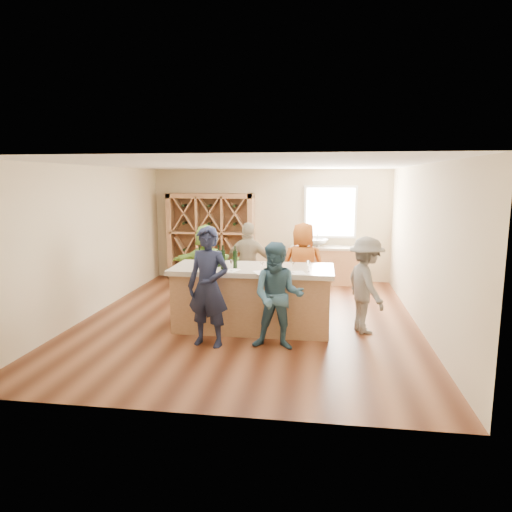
# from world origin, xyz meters

# --- Properties ---
(floor) EXTENTS (6.00, 7.00, 0.10)m
(floor) POSITION_xyz_m (0.00, 0.00, -0.05)
(floor) COLOR brown
(floor) RESTS_ON ground
(ceiling) EXTENTS (6.00, 7.00, 0.10)m
(ceiling) POSITION_xyz_m (0.00, 0.00, 2.85)
(ceiling) COLOR white
(ceiling) RESTS_ON ground
(wall_back) EXTENTS (6.00, 0.10, 2.80)m
(wall_back) POSITION_xyz_m (0.00, 3.55, 1.40)
(wall_back) COLOR beige
(wall_back) RESTS_ON ground
(wall_front) EXTENTS (6.00, 0.10, 2.80)m
(wall_front) POSITION_xyz_m (0.00, -3.55, 1.40)
(wall_front) COLOR beige
(wall_front) RESTS_ON ground
(wall_left) EXTENTS (0.10, 7.00, 2.80)m
(wall_left) POSITION_xyz_m (-3.05, 0.00, 1.40)
(wall_left) COLOR beige
(wall_left) RESTS_ON ground
(wall_right) EXTENTS (0.10, 7.00, 2.80)m
(wall_right) POSITION_xyz_m (3.05, 0.00, 1.40)
(wall_right) COLOR beige
(wall_right) RESTS_ON ground
(window_frame) EXTENTS (1.30, 0.06, 1.30)m
(window_frame) POSITION_xyz_m (1.50, 3.47, 1.75)
(window_frame) COLOR white
(window_frame) RESTS_ON wall_back
(window_pane) EXTENTS (1.18, 0.01, 1.18)m
(window_pane) POSITION_xyz_m (1.50, 3.44, 1.75)
(window_pane) COLOR white
(window_pane) RESTS_ON wall_back
(wine_rack) EXTENTS (2.20, 0.45, 2.20)m
(wine_rack) POSITION_xyz_m (-1.50, 3.27, 1.10)
(wine_rack) COLOR #A1724D
(wine_rack) RESTS_ON floor
(back_counter_base) EXTENTS (1.60, 0.58, 0.86)m
(back_counter_base) POSITION_xyz_m (1.40, 3.20, 0.43)
(back_counter_base) COLOR #A1724D
(back_counter_base) RESTS_ON floor
(back_counter_top) EXTENTS (1.70, 0.62, 0.06)m
(back_counter_top) POSITION_xyz_m (1.40, 3.20, 0.89)
(back_counter_top) COLOR #BCB09A
(back_counter_top) RESTS_ON back_counter_base
(sink) EXTENTS (0.54, 0.54, 0.19)m
(sink) POSITION_xyz_m (1.20, 3.20, 1.01)
(sink) COLOR silver
(sink) RESTS_ON back_counter_top
(faucet) EXTENTS (0.02, 0.02, 0.30)m
(faucet) POSITION_xyz_m (1.20, 3.38, 1.07)
(faucet) COLOR silver
(faucet) RESTS_ON back_counter_top
(tasting_counter_base) EXTENTS (2.60, 1.00, 1.00)m
(tasting_counter_base) POSITION_xyz_m (0.14, -0.51, 0.50)
(tasting_counter_base) COLOR #A1724D
(tasting_counter_base) RESTS_ON floor
(tasting_counter_top) EXTENTS (2.72, 1.12, 0.08)m
(tasting_counter_top) POSITION_xyz_m (0.14, -0.51, 1.04)
(tasting_counter_top) COLOR #BCB09A
(tasting_counter_top) RESTS_ON tasting_counter_base
(wine_bottle_a) EXTENTS (0.08, 0.08, 0.27)m
(wine_bottle_a) POSITION_xyz_m (-0.75, -0.61, 1.22)
(wine_bottle_a) COLOR black
(wine_bottle_a) RESTS_ON tasting_counter_top
(wine_bottle_b) EXTENTS (0.08, 0.08, 0.27)m
(wine_bottle_b) POSITION_xyz_m (-0.50, -0.80, 1.22)
(wine_bottle_b) COLOR black
(wine_bottle_b) RESTS_ON tasting_counter_top
(wine_bottle_c) EXTENTS (0.09, 0.09, 0.29)m
(wine_bottle_c) POSITION_xyz_m (-0.44, -0.56, 1.22)
(wine_bottle_c) COLOR black
(wine_bottle_c) RESTS_ON tasting_counter_top
(wine_bottle_d) EXTENTS (0.10, 0.10, 0.32)m
(wine_bottle_d) POSITION_xyz_m (-0.32, -0.75, 1.24)
(wine_bottle_d) COLOR black
(wine_bottle_d) RESTS_ON tasting_counter_top
(wine_bottle_e) EXTENTS (0.08, 0.08, 0.29)m
(wine_bottle_e) POSITION_xyz_m (-0.13, -0.65, 1.23)
(wine_bottle_e) COLOR black
(wine_bottle_e) RESTS_ON tasting_counter_top
(wine_glass_a) EXTENTS (0.07, 0.07, 0.18)m
(wine_glass_a) POSITION_xyz_m (-0.15, -0.92, 1.17)
(wine_glass_a) COLOR white
(wine_glass_a) RESTS_ON tasting_counter_top
(wine_glass_b) EXTENTS (0.07, 0.07, 0.16)m
(wine_glass_b) POSITION_xyz_m (0.36, -1.00, 1.16)
(wine_glass_b) COLOR white
(wine_glass_b) RESTS_ON tasting_counter_top
(wine_glass_c) EXTENTS (0.08, 0.08, 0.16)m
(wine_glass_c) POSITION_xyz_m (0.85, -0.93, 1.16)
(wine_glass_c) COLOR white
(wine_glass_c) RESTS_ON tasting_counter_top
(wine_glass_d) EXTENTS (0.08, 0.08, 0.17)m
(wine_glass_d) POSITION_xyz_m (0.59, -0.67, 1.16)
(wine_glass_d) COLOR white
(wine_glass_d) RESTS_ON tasting_counter_top
(wine_glass_e) EXTENTS (0.07, 0.07, 0.18)m
(wine_glass_e) POSITION_xyz_m (1.09, -0.79, 1.17)
(wine_glass_e) COLOR white
(wine_glass_e) RESTS_ON tasting_counter_top
(tasting_menu_a) EXTENTS (0.29, 0.33, 0.00)m
(tasting_menu_a) POSITION_xyz_m (-0.15, -0.86, 1.08)
(tasting_menu_a) COLOR white
(tasting_menu_a) RESTS_ON tasting_counter_top
(tasting_menu_b) EXTENTS (0.36, 0.41, 0.00)m
(tasting_menu_b) POSITION_xyz_m (0.37, -0.95, 1.08)
(tasting_menu_b) COLOR white
(tasting_menu_b) RESTS_ON tasting_counter_top
(tasting_menu_c) EXTENTS (0.28, 0.33, 0.00)m
(tasting_menu_c) POSITION_xyz_m (0.93, -0.89, 1.08)
(tasting_menu_c) COLOR white
(tasting_menu_c) RESTS_ON tasting_counter_top
(person_near_left) EXTENTS (0.77, 0.63, 1.85)m
(person_near_left) POSITION_xyz_m (-0.41, -1.40, 0.93)
(person_near_left) COLOR #191E38
(person_near_left) RESTS_ON floor
(person_near_right) EXTENTS (0.81, 0.46, 1.63)m
(person_near_right) POSITION_xyz_m (0.66, -1.40, 0.82)
(person_near_right) COLOR #335972
(person_near_right) RESTS_ON floor
(person_server) EXTENTS (0.82, 1.15, 1.62)m
(person_server) POSITION_xyz_m (2.04, -0.43, 0.81)
(person_server) COLOR slate
(person_server) RESTS_ON floor
(person_far_mid) EXTENTS (1.04, 0.60, 1.72)m
(person_far_mid) POSITION_xyz_m (-0.12, 0.77, 0.86)
(person_far_mid) COLOR gray
(person_far_mid) RESTS_ON floor
(person_far_right) EXTENTS (0.85, 0.56, 1.74)m
(person_far_right) POSITION_xyz_m (0.95, 0.74, 0.87)
(person_far_right) COLOR #994C19
(person_far_right) RESTS_ON floor
(person_far_left) EXTENTS (1.54, 0.56, 1.66)m
(person_far_left) POSITION_xyz_m (-1.00, 0.88, 0.83)
(person_far_left) COLOR #8CC64C
(person_far_left) RESTS_ON floor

